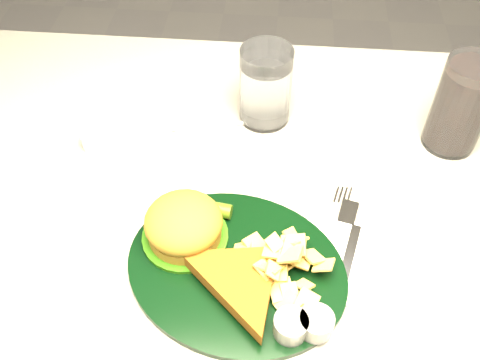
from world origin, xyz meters
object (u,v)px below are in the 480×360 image
object	(u,v)px
table	(250,339)
cola_glass	(461,106)
water_glass	(265,86)
dinner_plate	(236,256)
fork_napkin	(346,260)

from	to	relation	value
table	cola_glass	world-z (taller)	cola_glass
table	water_glass	distance (m)	0.48
table	dinner_plate	world-z (taller)	dinner_plate
water_glass	fork_napkin	world-z (taller)	water_glass
dinner_plate	water_glass	bearing A→B (deg)	105.12
table	fork_napkin	world-z (taller)	fork_napkin
water_glass	cola_glass	xyz separation A→B (m)	(0.28, -0.03, 0.01)
dinner_plate	cola_glass	distance (m)	0.39
dinner_plate	cola_glass	size ratio (longest dim) A/B	1.91
table	fork_napkin	bearing A→B (deg)	-29.15
table	fork_napkin	distance (m)	0.40
cola_glass	water_glass	bearing A→B (deg)	173.25
dinner_plate	water_glass	size ratio (longest dim) A/B	2.21
cola_glass	fork_napkin	bearing A→B (deg)	-125.16
cola_glass	fork_napkin	world-z (taller)	cola_glass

